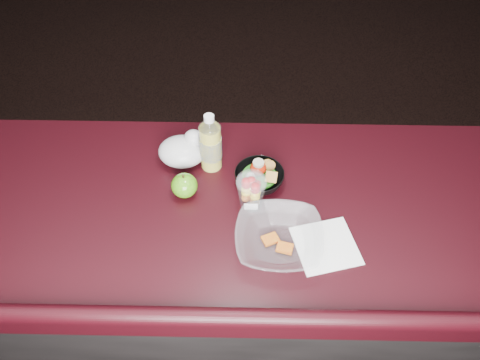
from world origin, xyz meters
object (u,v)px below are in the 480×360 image
object	(u,v)px
lemonade_bottle	(211,146)
takeout_bowl	(279,239)
snack_bowl	(259,177)
fruit_cup	(251,190)
green_apple	(184,185)

from	to	relation	value
lemonade_bottle	takeout_bowl	size ratio (longest dim) A/B	0.84
snack_bowl	takeout_bowl	xyz separation A→B (m)	(0.05, -0.22, 0.00)
lemonade_bottle	snack_bowl	distance (m)	0.17
fruit_cup	snack_bowl	xyz separation A→B (m)	(0.02, 0.08, -0.04)
green_apple	fruit_cup	bearing A→B (deg)	-10.93
lemonade_bottle	fruit_cup	xyz separation A→B (m)	(0.12, -0.15, -0.02)
lemonade_bottle	fruit_cup	world-z (taller)	lemonade_bottle
takeout_bowl	fruit_cup	bearing A→B (deg)	117.97
green_apple	takeout_bowl	world-z (taller)	green_apple
fruit_cup	takeout_bowl	size ratio (longest dim) A/B	0.51
snack_bowl	green_apple	bearing A→B (deg)	-168.41
lemonade_bottle	green_apple	bearing A→B (deg)	-121.92
fruit_cup	takeout_bowl	xyz separation A→B (m)	(0.07, -0.14, -0.03)
lemonade_bottle	takeout_bowl	world-z (taller)	lemonade_bottle
fruit_cup	green_apple	bearing A→B (deg)	169.07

